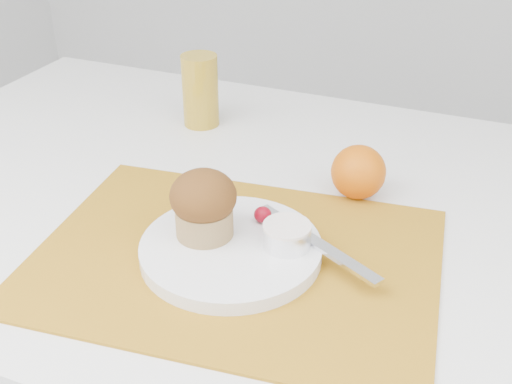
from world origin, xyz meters
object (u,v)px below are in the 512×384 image
at_px(orange, 358,172).
at_px(juice_glass, 200,91).
at_px(table, 241,381).
at_px(muffin, 204,204).
at_px(plate, 231,249).

distance_m(orange, juice_glass, 0.34).
bearing_deg(orange, table, -158.64).
relative_size(table, muffin, 13.99).
height_order(juice_glass, muffin, juice_glass).
xyz_separation_m(juice_glass, muffin, (0.17, -0.33, 0.00)).
relative_size(plate, orange, 2.88).
bearing_deg(muffin, plate, -10.44).
bearing_deg(orange, plate, -117.00).
distance_m(orange, muffin, 0.24).
bearing_deg(table, juice_glass, 128.37).
height_order(table, muffin, muffin).
bearing_deg(juice_glass, orange, -23.50).
xyz_separation_m(table, orange, (0.16, 0.06, 0.41)).
height_order(plate, orange, orange).
distance_m(juice_glass, muffin, 0.37).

